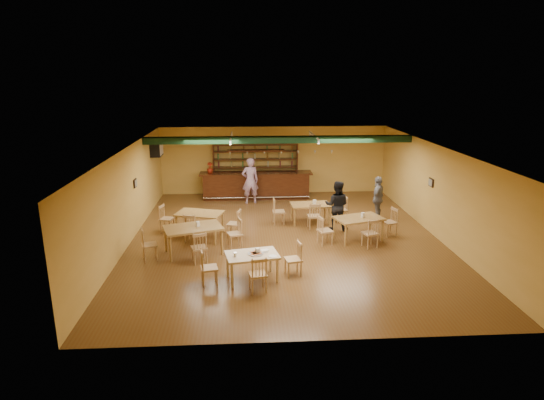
{
  "coord_description": "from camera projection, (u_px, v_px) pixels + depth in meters",
  "views": [
    {
      "loc": [
        -1.29,
        -14.05,
        5.22
      ],
      "look_at": [
        -0.4,
        0.6,
        1.15
      ],
      "focal_mm": 30.02,
      "sensor_mm": 36.0,
      "label": 1
    }
  ],
  "objects": [
    {
      "name": "track_rail_right",
      "position": [
        314.0,
        135.0,
        17.55
      ],
      "size": [
        0.05,
        2.5,
        0.05
      ],
      "primitive_type": "cube",
      "color": "silver",
      "rests_on": "ceiling"
    },
    {
      "name": "back_bar_hutch",
      "position": [
        256.0,
        169.0,
        20.19
      ],
      "size": [
        3.74,
        0.4,
        2.28
      ],
      "primitive_type": "cube",
      "color": "#33130A",
      "rests_on": "ground"
    },
    {
      "name": "ac_unit",
      "position": [
        157.0,
        149.0,
        18.12
      ],
      "size": [
        0.34,
        0.7,
        0.48
      ],
      "primitive_type": "cube",
      "color": "silver",
      "rests_on": "wall_left"
    },
    {
      "name": "ceiling_beam",
      "position": [
        279.0,
        140.0,
        16.91
      ],
      "size": [
        10.0,
        0.3,
        0.25
      ],
      "primitive_type": "cube",
      "color": "black",
      "rests_on": "ceiling"
    },
    {
      "name": "pizza_server",
      "position": [
        261.0,
        253.0,
        11.84
      ],
      "size": [
        0.33,
        0.12,
        0.0
      ],
      "primitive_type": "cube",
      "rotation": [
        0.0,
        0.0,
        -0.09
      ],
      "color": "silver",
      "rests_on": "pizza_tray"
    },
    {
      "name": "patron_bar",
      "position": [
        250.0,
        181.0,
        18.83
      ],
      "size": [
        0.78,
        0.59,
        1.93
      ],
      "primitive_type": "imported",
      "rotation": [
        0.0,
        0.0,
        3.33
      ],
      "color": "#8A499E",
      "rests_on": "ground"
    },
    {
      "name": "parmesan_shaker",
      "position": [
        235.0,
        255.0,
        11.6
      ],
      "size": [
        0.09,
        0.09,
        0.11
      ],
      "primitive_type": "cylinder",
      "rotation": [
        0.0,
        0.0,
        0.19
      ],
      "color": "#EAE5C6",
      "rests_on": "near_table"
    },
    {
      "name": "track_rail_left",
      "position": [
        231.0,
        136.0,
        17.37
      ],
      "size": [
        0.05,
        2.5,
        0.05
      ],
      "primitive_type": "cube",
      "color": "silver",
      "rests_on": "ceiling"
    },
    {
      "name": "side_plate",
      "position": [
        273.0,
        256.0,
        11.63
      ],
      "size": [
        0.26,
        0.26,
        0.01
      ],
      "primitive_type": "cylinder",
      "rotation": [
        0.0,
        0.0,
        0.19
      ],
      "color": "white",
      "rests_on": "near_table"
    },
    {
      "name": "picture_right",
      "position": [
        431.0,
        183.0,
        15.3
      ],
      "size": [
        0.04,
        0.34,
        0.28
      ],
      "primitive_type": "cube",
      "color": "black",
      "rests_on": "wall_right"
    },
    {
      "name": "near_table",
      "position": [
        252.0,
        267.0,
        11.88
      ],
      "size": [
        1.48,
        1.1,
        0.72
      ],
      "primitive_type": "cube",
      "rotation": [
        0.0,
        0.0,
        0.19
      ],
      "color": "beige",
      "rests_on": "ground"
    },
    {
      "name": "dining_table_d",
      "position": [
        358.0,
        229.0,
        14.77
      ],
      "size": [
        1.71,
        1.31,
        0.75
      ],
      "primitive_type": "cube",
      "rotation": [
        0.0,
        0.0,
        0.3
      ],
      "color": "olive",
      "rests_on": "ground"
    },
    {
      "name": "pizza_tray",
      "position": [
        256.0,
        254.0,
        11.79
      ],
      "size": [
        0.5,
        0.5,
        0.01
      ],
      "primitive_type": "cylinder",
      "rotation": [
        0.0,
        0.0,
        0.31
      ],
      "color": "silver",
      "rests_on": "near_table"
    },
    {
      "name": "napkin_stack",
      "position": [
        265.0,
        250.0,
        11.98
      ],
      "size": [
        0.24,
        0.21,
        0.03
      ],
      "primitive_type": "cube",
      "rotation": [
        0.0,
        0.0,
        0.37
      ],
      "color": "white",
      "rests_on": "near_table"
    },
    {
      "name": "floor",
      "position": [
        285.0,
        238.0,
        14.99
      ],
      "size": [
        12.0,
        12.0,
        0.0
      ],
      "primitive_type": "plane",
      "color": "brown",
      "rests_on": "ground"
    },
    {
      "name": "picture_left",
      "position": [
        135.0,
        183.0,
        15.2
      ],
      "size": [
        0.04,
        0.34,
        0.28
      ],
      "primitive_type": "cube",
      "color": "black",
      "rests_on": "wall_left"
    },
    {
      "name": "dining_table_c",
      "position": [
        194.0,
        240.0,
        13.62
      ],
      "size": [
        1.91,
        1.48,
        0.84
      ],
      "primitive_type": "cube",
      "rotation": [
        0.0,
        0.0,
        0.31
      ],
      "color": "olive",
      "rests_on": "ground"
    },
    {
      "name": "bar_counter",
      "position": [
        256.0,
        185.0,
        19.74
      ],
      "size": [
        4.84,
        0.85,
        1.13
      ],
      "primitive_type": "cube",
      "color": "#33130A",
      "rests_on": "ground"
    },
    {
      "name": "poinsettia",
      "position": [
        210.0,
        168.0,
        19.41
      ],
      "size": [
        0.33,
        0.33,
        0.47
      ],
      "primitive_type": "imported",
      "rotation": [
        0.0,
        0.0,
        0.35
      ],
      "color": "#A2230E",
      "rests_on": "bar_counter"
    },
    {
      "name": "patron_right_b",
      "position": [
        378.0,
        198.0,
        16.65
      ],
      "size": [
        0.88,
        1.03,
        1.66
      ],
      "primitive_type": "imported",
      "rotation": [
        0.0,
        0.0,
        4.12
      ],
      "color": "slate",
      "rests_on": "ground"
    },
    {
      "name": "dining_table_a",
      "position": [
        200.0,
        223.0,
        15.28
      ],
      "size": [
        1.71,
        1.3,
        0.76
      ],
      "primitive_type": "cube",
      "rotation": [
        0.0,
        0.0,
        -0.29
      ],
      "color": "olive",
      "rests_on": "ground"
    },
    {
      "name": "dining_table_b",
      "position": [
        310.0,
        213.0,
        16.5
      ],
      "size": [
        1.44,
        0.91,
        0.7
      ],
      "primitive_type": "cube",
      "rotation": [
        0.0,
        0.0,
        0.05
      ],
      "color": "olive",
      "rests_on": "ground"
    },
    {
      "name": "patron_right_a",
      "position": [
        337.0,
        205.0,
        15.64
      ],
      "size": [
        1.0,
        0.88,
        1.72
      ],
      "primitive_type": "imported",
      "rotation": [
        0.0,
        0.0,
        2.82
      ],
      "color": "black",
      "rests_on": "ground"
    }
  ]
}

